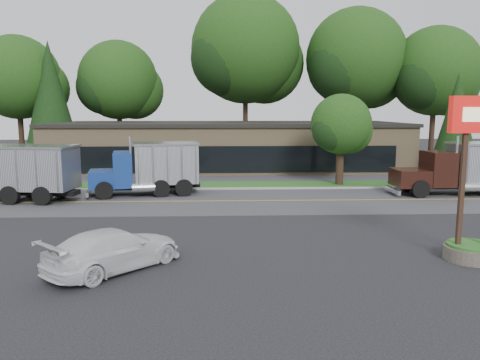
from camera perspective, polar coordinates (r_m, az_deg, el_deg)
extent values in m
plane|color=#2F2F34|center=(19.60, -6.19, -7.69)|extent=(140.00, 140.00, 0.00)
cube|color=#4A4A4E|center=(28.34, -4.94, -2.61)|extent=(60.00, 8.00, 0.02)
cube|color=gold|center=(28.34, -4.94, -2.61)|extent=(60.00, 0.12, 0.01)
cube|color=#9E9E99|center=(32.46, -4.59, -1.18)|extent=(60.00, 0.30, 0.12)
cube|color=#296422|center=(34.24, -4.47, -0.67)|extent=(60.00, 3.40, 0.03)
cube|color=#4A4A4E|center=(39.18, -4.18, 0.50)|extent=(60.00, 7.00, 0.02)
cube|color=tan|center=(44.91, -1.39, 4.11)|extent=(32.00, 12.00, 4.00)
cylinder|color=#6B6054|center=(19.37, 26.28, -7.97)|extent=(1.90, 1.90, 0.50)
cylinder|color=#296422|center=(19.29, 26.34, -7.11)|extent=(1.70, 1.70, 0.10)
cube|color=#332116|center=(18.64, 25.41, -1.12)|extent=(0.16, 0.16, 5.00)
cube|color=beige|center=(18.82, 27.02, 7.13)|extent=(1.50, 0.04, 0.50)
cylinder|color=#382619|center=(55.18, -25.06, 4.53)|extent=(0.56, 0.56, 4.76)
sphere|color=#1B3D10|center=(55.20, -25.49, 11.23)|extent=(8.71, 8.71, 8.71)
sphere|color=#1B3D10|center=(55.54, -23.40, 10.21)|extent=(6.53, 6.53, 6.53)
sphere|color=black|center=(54.95, -27.10, 10.29)|extent=(5.99, 5.99, 5.99)
cylinder|color=#382619|center=(54.08, -14.39, 4.96)|extent=(0.56, 0.56, 4.69)
sphere|color=#1B3D10|center=(54.08, -14.64, 11.70)|extent=(8.57, 8.57, 8.57)
sphere|color=#1B3D10|center=(54.77, -12.68, 10.60)|extent=(6.43, 6.43, 6.43)
sphere|color=black|center=(53.56, -16.22, 10.81)|extent=(5.89, 5.89, 5.89)
cylinder|color=#382619|center=(52.88, 0.66, 6.14)|extent=(0.56, 0.56, 6.51)
sphere|color=#1B3D10|center=(53.25, 0.68, 15.69)|extent=(11.91, 11.91, 11.91)
sphere|color=#1B3D10|center=(54.72, 3.00, 13.91)|extent=(8.93, 8.93, 8.93)
sphere|color=black|center=(51.96, -1.38, 14.62)|extent=(8.19, 8.19, 8.19)
cylinder|color=#382619|center=(53.86, 13.64, 5.64)|extent=(0.56, 0.56, 5.93)
sphere|color=#1B3D10|center=(54.08, 13.94, 14.18)|extent=(10.85, 10.85, 10.85)
sphere|color=#1B3D10|center=(55.84, 15.55, 12.54)|extent=(8.13, 8.13, 8.13)
sphere|color=black|center=(52.57, 12.39, 13.29)|extent=(7.46, 7.46, 7.46)
cylinder|color=#382619|center=(54.75, 22.31, 4.86)|extent=(0.56, 0.56, 5.13)
sphere|color=#1B3D10|center=(54.82, 22.72, 12.13)|extent=(9.38, 9.38, 9.38)
sphere|color=#1B3D10|center=(56.55, 23.80, 10.75)|extent=(7.03, 7.03, 7.03)
sphere|color=black|center=(53.37, 21.62, 11.36)|extent=(6.45, 6.45, 6.45)
cylinder|color=#382619|center=(52.01, -21.72, 2.45)|extent=(0.44, 0.44, 1.00)
cone|color=black|center=(51.80, -22.10, 9.41)|extent=(5.45, 5.45, 11.14)
cylinder|color=#382619|center=(41.52, 24.48, 0.90)|extent=(0.44, 0.44, 1.00)
cone|color=black|center=(41.23, 24.84, 6.59)|extent=(3.70, 3.70, 7.57)
cylinder|color=#382619|center=(35.12, 12.05, 1.37)|extent=(0.56, 0.56, 2.39)
sphere|color=#1B3D10|center=(34.87, 12.21, 6.68)|extent=(4.38, 4.38, 4.38)
sphere|color=#1B3D10|center=(35.63, 13.25, 5.80)|extent=(3.28, 3.28, 3.28)
sphere|color=black|center=(34.32, 11.25, 5.99)|extent=(3.01, 3.01, 3.01)
cube|color=black|center=(31.69, -26.65, -1.26)|extent=(9.06, 2.21, 0.28)
cube|color=silver|center=(30.69, -24.36, 1.34)|extent=(5.67, 3.21, 2.50)
cube|color=silver|center=(30.57, -24.51, 3.75)|extent=(5.84, 3.38, 0.12)
cylinder|color=black|center=(31.68, -22.55, -1.00)|extent=(1.14, 0.50, 1.10)
cylinder|color=black|center=(29.71, -24.63, -1.72)|extent=(1.14, 0.50, 1.10)
cube|color=black|center=(30.96, -11.06, -0.71)|extent=(6.68, 2.22, 0.28)
cube|color=navy|center=(30.93, -16.42, 0.12)|extent=(1.98, 2.55, 1.10)
cube|color=navy|center=(30.79, -14.07, 1.30)|extent=(1.58, 2.57, 2.20)
cube|color=black|center=(30.76, -15.03, 2.01)|extent=(0.45, 2.07, 0.90)
cube|color=silver|center=(30.82, -9.00, 2.02)|extent=(4.35, 3.19, 2.50)
cube|color=silver|center=(30.70, -9.06, 4.43)|extent=(4.53, 3.37, 0.12)
cylinder|color=black|center=(32.13, -16.01, -0.55)|extent=(1.15, 0.55, 1.10)
cylinder|color=black|center=(29.87, -16.23, -1.23)|extent=(1.15, 0.55, 1.10)
cylinder|color=black|center=(32.17, -8.58, -0.31)|extent=(1.15, 0.55, 1.10)
cylinder|color=black|center=(29.90, -8.23, -0.97)|extent=(1.15, 0.55, 1.10)
cube|color=black|center=(33.93, 26.11, -0.63)|extent=(8.91, 1.00, 0.28)
cube|color=black|center=(32.20, 20.09, 0.26)|extent=(2.13, 2.30, 1.10)
cube|color=black|center=(32.83, 22.96, 1.31)|extent=(1.55, 2.40, 2.20)
cube|color=black|center=(32.50, 21.92, 2.02)|extent=(0.06, 2.10, 0.90)
cylinder|color=black|center=(33.40, 19.61, -0.38)|extent=(1.10, 0.35, 1.10)
cylinder|color=black|center=(31.31, 21.15, -1.03)|extent=(1.10, 0.35, 1.10)
imported|color=silver|center=(16.80, -15.08, -8.17)|extent=(4.80, 4.99, 1.43)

